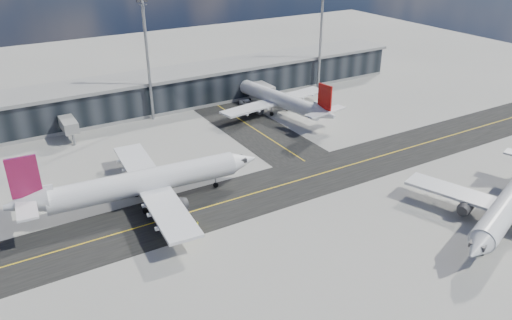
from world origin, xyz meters
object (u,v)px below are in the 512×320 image
object	(u,v)px
airliner_redtail	(279,99)
airliner_af	(141,183)
service_van	(248,104)
baggage_tug	(190,228)
airliner_near	(512,200)

from	to	relation	value
airliner_redtail	airliner_af	bearing A→B (deg)	-158.98
airliner_af	service_van	bearing A→B (deg)	134.47
baggage_tug	service_van	xyz separation A→B (m)	(36.40, 45.70, -0.05)
airliner_redtail	service_van	distance (m)	9.59
airliner_af	airliner_redtail	distance (m)	51.03
airliner_near	airliner_af	bearing A→B (deg)	34.85
baggage_tug	service_van	size ratio (longest dim) A/B	0.52
airliner_near	baggage_tug	bearing A→B (deg)	43.86
airliner_af	service_van	size ratio (longest dim) A/B	6.98
airliner_redtail	airliner_near	xyz separation A→B (m)	(4.64, -60.48, 0.14)
service_van	airliner_af	bearing A→B (deg)	-132.32
airliner_redtail	airliner_near	distance (m)	60.65
airliner_redtail	service_van	world-z (taller)	airliner_redtail
airliner_af	service_van	world-z (taller)	airliner_af
airliner_near	baggage_tug	xyz separation A→B (m)	(-45.53, 22.78, -2.87)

